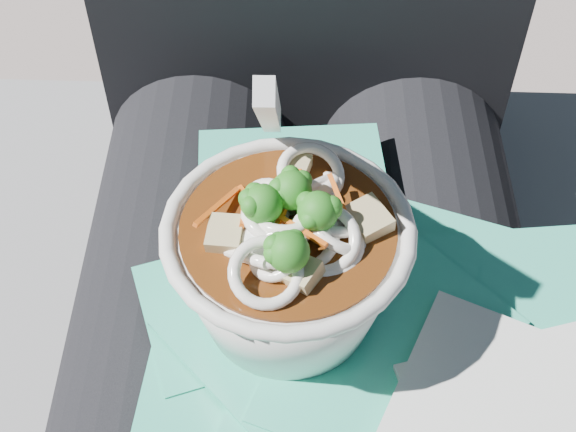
{
  "coord_description": "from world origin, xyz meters",
  "views": [
    {
      "loc": [
        -0.01,
        -0.28,
        1.01
      ],
      "look_at": [
        -0.01,
        -0.01,
        0.68
      ],
      "focal_mm": 50.0,
      "sensor_mm": 36.0,
      "label": 1
    }
  ],
  "objects_px": {
    "stone_ledge": "(301,381)",
    "person_body": "(306,244)",
    "lap": "(305,373)",
    "plastic_bag": "(381,340)",
    "udon_bowl": "(288,258)"
  },
  "relations": [
    {
      "from": "lap",
      "to": "plastic_bag",
      "type": "relative_size",
      "value": 1.39
    },
    {
      "from": "stone_ledge",
      "to": "lap",
      "type": "bearing_deg",
      "value": -90.0
    },
    {
      "from": "person_body",
      "to": "udon_bowl",
      "type": "xyz_separation_m",
      "value": [
        -0.01,
        -0.1,
        0.11
      ]
    },
    {
      "from": "stone_ledge",
      "to": "person_body",
      "type": "distance_m",
      "value": 0.33
    },
    {
      "from": "lap",
      "to": "plastic_bag",
      "type": "bearing_deg",
      "value": -28.85
    },
    {
      "from": "lap",
      "to": "plastic_bag",
      "type": "distance_m",
      "value": 0.1
    },
    {
      "from": "person_body",
      "to": "plastic_bag",
      "type": "distance_m",
      "value": 0.14
    },
    {
      "from": "stone_ledge",
      "to": "lap",
      "type": "distance_m",
      "value": 0.33
    },
    {
      "from": "plastic_bag",
      "to": "lap",
      "type": "bearing_deg",
      "value": 151.15
    },
    {
      "from": "plastic_bag",
      "to": "stone_ledge",
      "type": "bearing_deg",
      "value": 104.35
    },
    {
      "from": "lap",
      "to": "person_body",
      "type": "height_order",
      "value": "person_body"
    },
    {
      "from": "stone_ledge",
      "to": "plastic_bag",
      "type": "xyz_separation_m",
      "value": [
        0.04,
        -0.17,
        0.38
      ]
    },
    {
      "from": "udon_bowl",
      "to": "stone_ledge",
      "type": "bearing_deg",
      "value": 85.66
    },
    {
      "from": "person_body",
      "to": "plastic_bag",
      "type": "height_order",
      "value": "person_body"
    },
    {
      "from": "plastic_bag",
      "to": "udon_bowl",
      "type": "height_order",
      "value": "udon_bowl"
    }
  ]
}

